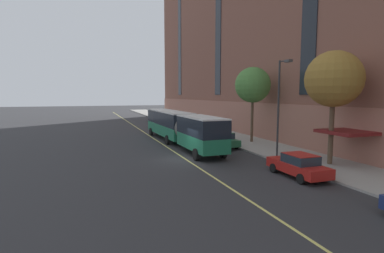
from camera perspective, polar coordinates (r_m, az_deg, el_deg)
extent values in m
plane|color=#303033|center=(25.33, -0.94, -6.21)|extent=(260.00, 260.00, 0.00)
cube|color=#9E9B93|center=(31.96, 13.26, -3.66)|extent=(5.71, 160.00, 0.15)
cube|color=#A56A58|center=(30.92, 20.72, -0.24)|extent=(0.14, 110.00, 4.40)
cube|color=maroon|center=(25.24, 27.38, -0.95)|extent=(3.20, 3.40, 0.24)
cube|color=#1E232B|center=(49.86, 5.03, 20.04)|extent=(0.10, 2.00, 24.11)
cube|color=#1E232B|center=(68.78, -2.37, 16.16)|extent=(0.10, 2.00, 24.11)
cube|color=#1E704C|center=(36.34, -4.43, -0.51)|extent=(2.72, 12.08, 1.23)
cube|color=black|center=(36.21, -4.45, 1.63)|extent=(2.73, 12.08, 1.50)
cube|color=white|center=(36.15, -4.46, 2.91)|extent=(2.75, 12.08, 0.12)
cube|color=#19232D|center=(42.04, -6.75, 2.02)|extent=(2.26, 0.13, 1.13)
cube|color=orange|center=(42.00, -6.77, 3.00)|extent=(1.72, 0.10, 0.28)
cube|color=black|center=(42.21, -6.73, -0.32)|extent=(2.41, 0.17, 0.24)
cube|color=white|center=(41.99, -7.87, -0.03)|extent=(0.28, 0.07, 0.18)
cube|color=white|center=(42.40, -5.61, 0.06)|extent=(0.28, 0.07, 0.18)
cylinder|color=#595651|center=(30.09, -0.97, -0.43)|extent=(2.35, 1.05, 2.33)
cube|color=#1E704C|center=(26.66, 1.80, -2.89)|extent=(2.60, 6.68, 1.23)
cube|color=black|center=(26.49, 1.81, 0.02)|extent=(2.61, 6.68, 1.50)
cube|color=white|center=(26.41, 1.82, 1.77)|extent=(2.63, 6.68, 0.12)
cylinder|color=black|center=(40.17, -7.79, -0.98)|extent=(0.32, 1.01, 1.00)
cylinder|color=black|center=(40.78, -4.42, -0.84)|extent=(0.32, 1.01, 1.00)
cylinder|color=black|center=(32.66, -4.72, -2.56)|extent=(0.32, 1.01, 1.00)
cylinder|color=black|center=(33.41, -0.66, -2.34)|extent=(0.32, 1.01, 1.00)
cylinder|color=black|center=(24.68, 0.77, -5.35)|extent=(0.32, 1.01, 1.00)
cylinder|color=black|center=(25.66, 5.90, -4.94)|extent=(0.32, 1.01, 1.00)
cube|color=#B21E19|center=(47.34, -3.37, 0.30)|extent=(1.94, 4.37, 0.64)
cube|color=#232D38|center=(47.08, -3.31, 1.00)|extent=(1.66, 1.99, 0.56)
cube|color=#B21E19|center=(47.05, -3.31, 1.37)|extent=(1.62, 1.90, 0.04)
cylinder|color=black|center=(48.46, -4.78, 0.04)|extent=(0.24, 0.65, 0.64)
cylinder|color=black|center=(48.89, -2.74, 0.11)|extent=(0.24, 0.65, 0.64)
cylinder|color=black|center=(45.87, -4.03, -0.29)|extent=(0.24, 0.65, 0.64)
cylinder|color=black|center=(46.32, -1.88, -0.22)|extent=(0.24, 0.65, 0.64)
cube|color=#23603D|center=(31.09, 5.80, -2.75)|extent=(1.90, 4.71, 0.64)
cube|color=#232D38|center=(30.80, 6.01, -1.70)|extent=(1.61, 2.14, 0.56)
cube|color=#23603D|center=(30.76, 6.01, -1.15)|extent=(1.57, 2.05, 0.04)
cylinder|color=black|center=(32.06, 3.25, -3.04)|extent=(0.24, 0.65, 0.64)
cylinder|color=black|center=(32.80, 5.99, -2.85)|extent=(0.24, 0.65, 0.64)
cylinder|color=black|center=(29.48, 5.57, -3.86)|extent=(0.24, 0.65, 0.64)
cylinder|color=black|center=(30.29, 8.48, -3.63)|extent=(0.24, 0.65, 0.64)
cube|color=#B7B7BC|center=(36.56, 1.72, -1.40)|extent=(1.92, 4.57, 0.64)
cube|color=#232D38|center=(36.28, 1.86, -0.50)|extent=(1.63, 2.08, 0.56)
cube|color=#B7B7BC|center=(36.25, 1.86, -0.03)|extent=(1.59, 1.99, 0.04)
cylinder|color=black|center=(37.57, -0.34, -1.68)|extent=(0.24, 0.65, 0.64)
cylinder|color=black|center=(38.22, 2.12, -1.56)|extent=(0.24, 0.65, 0.64)
cylinder|color=black|center=(34.99, 1.28, -2.26)|extent=(0.24, 0.65, 0.64)
cylinder|color=black|center=(35.69, 3.89, -2.11)|extent=(0.24, 0.65, 0.64)
cube|color=#B21E19|center=(21.03, 19.48, -7.33)|extent=(1.83, 4.62, 0.64)
cube|color=#232D38|center=(20.72, 19.94, -5.84)|extent=(1.59, 2.09, 0.56)
cube|color=#B21E19|center=(20.67, 19.97, -5.03)|extent=(1.56, 1.99, 0.04)
cylinder|color=black|center=(21.71, 15.25, -7.65)|extent=(0.22, 0.64, 0.64)
cylinder|color=black|center=(22.72, 18.95, -7.15)|extent=(0.22, 0.64, 0.64)
cylinder|color=black|center=(19.49, 20.04, -9.37)|extent=(0.22, 0.64, 0.64)
cylinder|color=black|center=(20.62, 23.88, -8.68)|extent=(0.22, 0.64, 0.64)
cube|color=navy|center=(58.19, -6.35, 1.35)|extent=(1.77, 4.74, 0.64)
cube|color=#232D38|center=(57.91, -6.30, 1.92)|extent=(1.56, 2.13, 0.56)
cube|color=navy|center=(57.89, -6.31, 2.22)|extent=(1.52, 2.04, 0.04)
cylinder|color=black|center=(59.46, -7.48, 1.12)|extent=(0.22, 0.64, 0.64)
cylinder|color=black|center=(59.84, -5.86, 1.17)|extent=(0.22, 0.64, 0.64)
cylinder|color=black|center=(56.60, -6.87, 0.88)|extent=(0.22, 0.64, 0.64)
cylinder|color=black|center=(57.00, -5.17, 0.94)|extent=(0.22, 0.64, 0.64)
cylinder|color=brown|center=(24.84, 24.99, -0.54)|extent=(0.36, 0.36, 5.25)
sphere|color=olive|center=(24.73, 25.39, 8.18)|extent=(4.17, 4.17, 4.17)
cylinder|color=brown|center=(33.95, 11.36, 1.53)|extent=(0.29, 0.29, 5.24)
sphere|color=#4C843D|center=(33.87, 11.49, 7.78)|extent=(3.91, 3.91, 3.91)
cylinder|color=#2D2D30|center=(25.56, 16.11, 3.04)|extent=(0.16, 0.16, 7.99)
cylinder|color=#2D2D30|center=(25.22, 17.12, 11.84)|extent=(0.10, 1.10, 0.10)
cube|color=#3D3D3F|center=(24.78, 17.88, 11.81)|extent=(0.36, 0.60, 0.20)
cylinder|color=red|center=(34.48, 6.11, -2.24)|extent=(0.24, 0.24, 0.55)
sphere|color=silver|center=(34.43, 6.12, -1.67)|extent=(0.20, 0.20, 0.20)
cylinder|color=silver|center=(34.40, 5.87, -2.17)|extent=(0.10, 0.09, 0.09)
cylinder|color=silver|center=(34.54, 6.36, -2.14)|extent=(0.10, 0.09, 0.09)
cube|color=#E0D66B|center=(28.10, -3.16, -4.99)|extent=(0.16, 140.00, 0.01)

